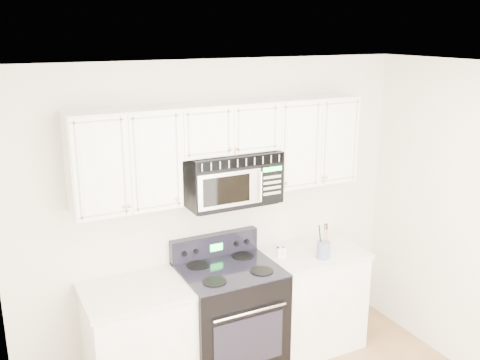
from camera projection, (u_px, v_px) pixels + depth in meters
room at (341, 303)px, 3.08m from camera, size 3.51×3.51×2.61m
base_cabinet_left at (142, 345)px, 4.21m from camera, size 0.86×0.65×0.92m
base_cabinet_right at (311, 300)px, 4.91m from camera, size 0.86×0.65×0.92m
range at (230, 317)px, 4.50m from camera, size 0.80×0.72×1.13m
upper_cabinets at (224, 145)px, 4.27m from camera, size 2.44×0.37×0.75m
microwave at (231, 178)px, 4.34m from camera, size 0.77×0.43×0.43m
utensil_crock at (323, 249)px, 4.60m from camera, size 0.12×0.12×0.31m
shaker_salt at (279, 252)px, 4.61m from camera, size 0.05×0.05×0.11m
shaker_pepper at (284, 251)px, 4.62m from camera, size 0.05×0.05×0.11m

